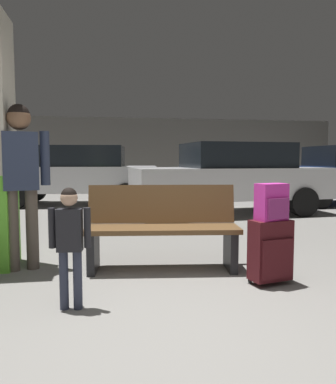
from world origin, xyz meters
TOP-DOWN VIEW (x-y plane):
  - ground_plane at (0.00, 4.00)m, footprint 18.00×18.00m
  - garage_back_wall at (0.00, 12.86)m, footprint 18.00×0.12m
  - bench at (0.13, 1.63)m, footprint 1.65×0.71m
  - suitcase at (1.05, 0.96)m, footprint 0.42×0.30m
  - backpack_bright at (1.05, 0.96)m, footprint 0.31×0.25m
  - child at (-0.74, 0.65)m, footprint 0.32×0.20m
  - adult at (-1.33, 1.82)m, footprint 0.58×0.29m
  - parked_car_far at (-1.15, 7.74)m, footprint 4.26×2.14m
  - parked_car_near at (2.20, 5.52)m, footprint 4.22×2.05m

SIDE VIEW (x-z plane):
  - ground_plane at x=0.00m, z-range -0.10..0.00m
  - suitcase at x=1.05m, z-range 0.02..0.62m
  - bench at x=0.13m, z-range 0.00..0.88m
  - child at x=-0.74m, z-range 0.11..1.06m
  - backpack_bright at x=1.05m, z-range 0.60..0.94m
  - parked_car_far at x=-1.15m, z-range 0.05..1.56m
  - parked_car_near at x=2.20m, z-range 0.05..1.56m
  - adult at x=-1.33m, z-range 0.20..1.93m
  - garage_back_wall at x=0.00m, z-range 0.00..2.80m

